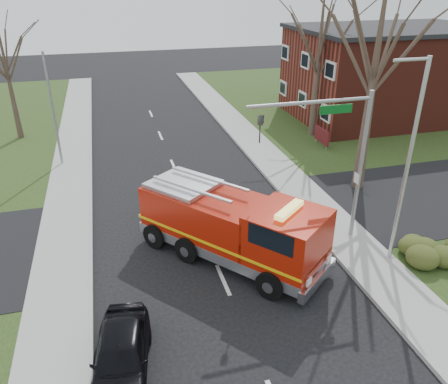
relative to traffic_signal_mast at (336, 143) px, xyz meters
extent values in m
plane|color=black|center=(-5.21, -1.50, -4.71)|extent=(120.00, 120.00, 0.00)
cube|color=#9FA09A|center=(0.99, -1.50, -4.63)|extent=(2.40, 80.00, 0.15)
cube|color=#9FA09A|center=(-11.41, -1.50, -4.63)|extent=(2.40, 80.00, 0.15)
cube|color=maroon|center=(13.79, 16.50, -1.21)|extent=(15.00, 10.00, 7.00)
cube|color=black|center=(13.79, 16.50, 2.39)|extent=(15.40, 10.40, 0.30)
cube|color=silver|center=(6.24, 16.50, -2.71)|extent=(0.12, 1.40, 1.20)
cube|color=#531317|center=(5.29, 11.00, -3.81)|extent=(0.12, 2.00, 1.00)
cylinder|color=gray|center=(5.29, 10.20, -4.26)|extent=(0.08, 0.08, 0.90)
cylinder|color=gray|center=(5.29, 11.80, -4.26)|extent=(0.08, 0.08, 0.90)
ellipsoid|color=#343E16|center=(3.79, -2.50, -4.13)|extent=(2.80, 2.00, 0.90)
cone|color=#392D21|center=(4.29, 4.50, 1.29)|extent=(0.64, 0.64, 12.00)
cone|color=#392D21|center=(5.79, 13.50, 0.54)|extent=(0.56, 0.56, 10.50)
cone|color=#392D21|center=(-15.21, 18.50, -0.21)|extent=(0.44, 0.44, 9.00)
cylinder|color=gray|center=(1.29, 0.00, -1.31)|extent=(0.18, 0.18, 6.80)
cylinder|color=gray|center=(-1.31, 0.00, 1.79)|extent=(5.20, 0.14, 0.14)
cube|color=#0C591E|center=(-0.21, 0.00, 1.44)|extent=(1.40, 0.06, 0.35)
imported|color=black|center=(-3.31, 0.00, 1.44)|extent=(0.22, 0.18, 1.10)
cylinder|color=#B7BABF|center=(1.99, -2.00, -0.51)|extent=(0.16, 0.16, 8.40)
cylinder|color=#B7BABF|center=(1.29, -2.00, 3.59)|extent=(1.40, 0.12, 0.12)
cylinder|color=gray|center=(-12.01, 12.50, -1.21)|extent=(0.14, 0.14, 7.00)
cube|color=#A81707|center=(-5.28, 0.97, -3.12)|extent=(5.43, 5.82, 2.15)
cube|color=#A81707|center=(-2.83, -2.05, -2.97)|extent=(3.75, 3.75, 2.46)
cube|color=#B7BABF|center=(-4.50, 0.02, -3.99)|extent=(7.12, 7.90, 0.46)
cube|color=#E5B20C|center=(-4.50, 0.02, -3.43)|extent=(7.13, 7.90, 0.12)
cube|color=black|center=(-2.12, -2.93, -2.20)|extent=(1.90, 1.57, 0.87)
cube|color=#E5D866|center=(-2.83, -2.05, -1.58)|extent=(1.50, 1.31, 0.18)
cylinder|color=black|center=(-3.80, -2.97, -4.14)|extent=(0.99, 1.10, 1.13)
cylinder|color=black|center=(-1.73, -1.29, -4.14)|extent=(0.99, 1.10, 1.13)
cylinder|color=black|center=(-7.47, 1.57, -4.14)|extent=(0.99, 1.10, 1.13)
cylinder|color=black|center=(-5.41, 3.24, -4.14)|extent=(0.99, 1.10, 1.13)
imported|color=black|center=(-9.32, -5.04, -4.01)|extent=(2.24, 4.30, 1.40)
camera|label=1|loc=(-8.86, -14.97, 6.15)|focal=35.00mm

